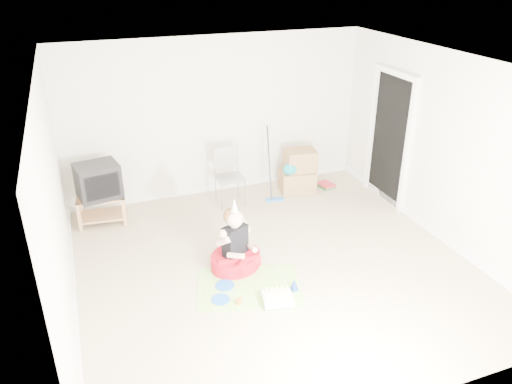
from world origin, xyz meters
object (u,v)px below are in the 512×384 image
object	(u,v)px
crt_tv	(98,181)
cardboard_boxes	(298,172)
seated_woman	(235,252)
birthday_cake	(278,299)
folding_chair	(230,178)
tv_stand	(102,207)

from	to	relation	value
crt_tv	cardboard_boxes	bearing A→B (deg)	-10.86
seated_woman	birthday_cake	size ratio (longest dim) A/B	2.51
crt_tv	seated_woman	world-z (taller)	seated_woman
folding_chair	seated_woman	distance (m)	1.85
tv_stand	seated_woman	distance (m)	2.38
seated_woman	birthday_cake	xyz separation A→B (m)	(0.23, -0.88, -0.17)
seated_woman	birthday_cake	world-z (taller)	seated_woman
crt_tv	birthday_cake	distance (m)	3.29
crt_tv	seated_woman	size ratio (longest dim) A/B	0.60
tv_stand	birthday_cake	xyz separation A→B (m)	(1.73, -2.73, -0.21)
tv_stand	folding_chair	bearing A→B (deg)	-2.29
folding_chair	seated_woman	bearing A→B (deg)	-105.72
tv_stand	birthday_cake	world-z (taller)	tv_stand
cardboard_boxes	seated_woman	size ratio (longest dim) A/B	0.74
cardboard_boxes	seated_woman	bearing A→B (deg)	-133.54
folding_chair	cardboard_boxes	distance (m)	1.24
tv_stand	seated_woman	xyz separation A→B (m)	(1.51, -1.84, -0.05)
crt_tv	seated_woman	bearing A→B (deg)	-61.21
folding_chair	seated_woman	world-z (taller)	seated_woman
cardboard_boxes	birthday_cake	size ratio (longest dim) A/B	1.87
birthday_cake	cardboard_boxes	bearing A→B (deg)	60.92
crt_tv	folding_chair	world-z (taller)	same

